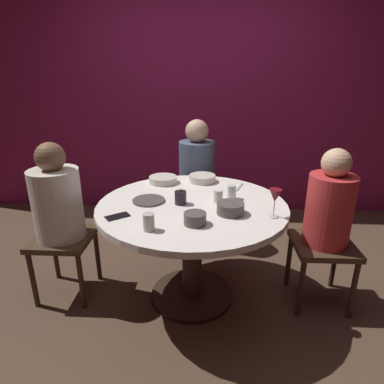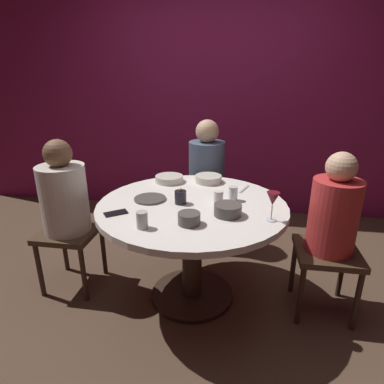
{
  "view_description": "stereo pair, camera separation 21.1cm",
  "coord_description": "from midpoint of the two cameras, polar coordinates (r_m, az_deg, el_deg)",
  "views": [
    {
      "loc": [
        0.1,
        -1.98,
        1.55
      ],
      "look_at": [
        0.0,
        0.0,
        0.82
      ],
      "focal_mm": 30.08,
      "sensor_mm": 36.0,
      "label": 1
    },
    {
      "loc": [
        0.31,
        -1.96,
        1.55
      ],
      "look_at": [
        0.0,
        0.0,
        0.82
      ],
      "focal_mm": 30.08,
      "sensor_mm": 36.0,
      "label": 2
    }
  ],
  "objects": [
    {
      "name": "dinner_plate",
      "position": [
        2.2,
        -10.43,
        -1.52
      ],
      "size": [
        0.22,
        0.22,
        0.01
      ],
      "primitive_type": "cylinder",
      "color": "#4C4742",
      "rests_on": "dining_table"
    },
    {
      "name": "cell_phone",
      "position": [
        2.01,
        -16.05,
        -4.23
      ],
      "size": [
        0.15,
        0.14,
        0.01
      ],
      "primitive_type": "cube",
      "rotation": [
        0.0,
        0.0,
        2.22
      ],
      "color": "black",
      "rests_on": "dining_table"
    },
    {
      "name": "bowl_salad_center",
      "position": [
        1.97,
        3.81,
        -2.96
      ],
      "size": [
        0.17,
        0.17,
        0.07
      ],
      "primitive_type": "cylinder",
      "color": "#4C4742",
      "rests_on": "dining_table"
    },
    {
      "name": "back_wall",
      "position": [
        3.72,
        -0.27,
        16.34
      ],
      "size": [
        6.0,
        0.1,
        2.6
      ],
      "primitive_type": "cube",
      "color": "maroon",
      "rests_on": "ground"
    },
    {
      "name": "bowl_sauce_side",
      "position": [
        1.84,
        -2.77,
        -4.79
      ],
      "size": [
        0.13,
        0.13,
        0.07
      ],
      "primitive_type": "cylinder",
      "color": "#4C4742",
      "rests_on": "dining_table"
    },
    {
      "name": "wine_glass",
      "position": [
        1.93,
        11.51,
        -0.92
      ],
      "size": [
        0.08,
        0.08,
        0.18
      ],
      "color": "silver",
      "rests_on": "dining_table"
    },
    {
      "name": "candle_holder",
      "position": [
        2.12,
        -4.9,
        -1.04
      ],
      "size": [
        0.08,
        0.08,
        0.11
      ],
      "color": "black",
      "rests_on": "dining_table"
    },
    {
      "name": "bowl_serving_large",
      "position": [
        2.56,
        -0.52,
        2.4
      ],
      "size": [
        0.21,
        0.21,
        0.05
      ],
      "primitive_type": "cylinder",
      "color": "beige",
      "rests_on": "dining_table"
    },
    {
      "name": "seated_diner_right",
      "position": [
        2.26,
        20.64,
        -3.43
      ],
      "size": [
        0.4,
        0.4,
        1.12
      ],
      "rotation": [
        0.0,
        0.0,
        3.14
      ],
      "color": "#3F2D1E",
      "rests_on": "ground"
    },
    {
      "name": "ground_plane",
      "position": [
        2.51,
        -2.52,
        -17.87
      ],
      "size": [
        8.0,
        8.0,
        0.0
      ],
      "primitive_type": "plane",
      "color": "#4C3828"
    },
    {
      "name": "bowl_small_white",
      "position": [
        2.56,
        -7.52,
        2.15
      ],
      "size": [
        0.22,
        0.22,
        0.05
      ],
      "primitive_type": "cylinder",
      "color": "beige",
      "rests_on": "dining_table"
    },
    {
      "name": "cup_near_candle",
      "position": [
        1.79,
        -11.07,
        -5.32
      ],
      "size": [
        0.06,
        0.06,
        0.1
      ],
      "primitive_type": "cylinder",
      "color": "#B2ADA3",
      "rests_on": "dining_table"
    },
    {
      "name": "cup_by_left_diner",
      "position": [
        2.14,
        1.82,
        -0.8
      ],
      "size": [
        0.06,
        0.06,
        0.09
      ],
      "primitive_type": "cylinder",
      "color": "silver",
      "rests_on": "dining_table"
    },
    {
      "name": "seated_diner_left",
      "position": [
        2.42,
        -25.08,
        -2.16
      ],
      "size": [
        0.4,
        0.4,
        1.14
      ],
      "rotation": [
        0.0,
        0.0,
        6.28
      ],
      "color": "#3F2D1E",
      "rests_on": "ground"
    },
    {
      "name": "fork_near_plate",
      "position": [
        2.44,
        5.96,
        0.82
      ],
      "size": [
        0.08,
        0.17,
        0.01
      ],
      "primitive_type": "cube",
      "rotation": [
        0.0,
        0.0,
        -0.35
      ],
      "color": "#B7B7BC",
      "rests_on": "dining_table"
    },
    {
      "name": "dining_table",
      "position": [
        2.21,
        -2.75,
        -6.0
      ],
      "size": [
        1.26,
        1.26,
        0.74
      ],
      "color": "silver",
      "rests_on": "ground"
    },
    {
      "name": "cup_by_right_diner",
      "position": [
        2.2,
        4.32,
        -0.05
      ],
      "size": [
        0.06,
        0.06,
        0.1
      ],
      "primitive_type": "cylinder",
      "color": "silver",
      "rests_on": "dining_table"
    },
    {
      "name": "seated_diner_back",
      "position": [
        2.95,
        -1.2,
        4.02
      ],
      "size": [
        0.4,
        0.4,
        1.18
      ],
      "rotation": [
        0.0,
        0.0,
        4.71
      ],
      "color": "#3F2D1E",
      "rests_on": "ground"
    }
  ]
}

